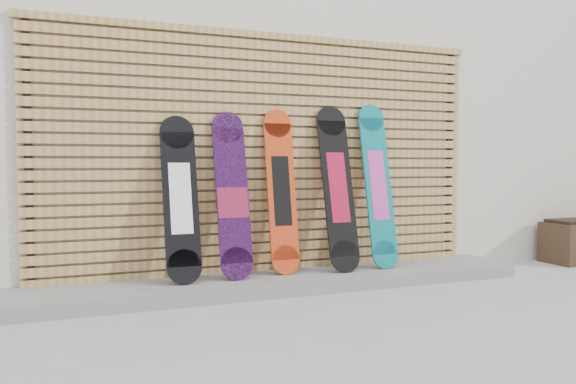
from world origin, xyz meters
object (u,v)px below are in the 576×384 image
Objects in this scene: snowboard_0 at (180,198)px; snowboard_3 at (338,187)px; snowboard_4 at (378,185)px; snowboard_2 at (281,191)px; snowboard_1 at (232,195)px.

snowboard_0 is 0.91× the size of snowboard_3.
snowboard_2 is at bearing 177.50° from snowboard_4.
snowboard_2 reaches higher than snowboard_0.
snowboard_3 is at bearing -178.22° from snowboard_4.
snowboard_4 is (1.44, -0.00, 0.07)m from snowboard_1.
snowboard_0 is 0.92m from snowboard_2.
snowboard_4 is at bearing 1.78° from snowboard_3.
snowboard_2 is 0.95× the size of snowboard_4.
snowboard_1 is (0.45, 0.00, 0.01)m from snowboard_0.
snowboard_1 reaches higher than snowboard_0.
snowboard_1 is 0.94× the size of snowboard_3.
snowboard_4 reaches higher than snowboard_2.
snowboard_0 is at bearing -177.38° from snowboard_2.
snowboard_2 is 0.97× the size of snowboard_3.
snowboard_2 reaches higher than snowboard_1.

